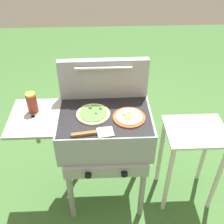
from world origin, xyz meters
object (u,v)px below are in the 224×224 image
object	(u,v)px
pizza_cheese	(129,117)
pizza_veggie	(93,113)
prep_table	(191,150)
grill	(103,131)
sauce_jar	(32,103)
spatula	(93,133)

from	to	relation	value
pizza_cheese	pizza_veggie	bearing A→B (deg)	167.53
pizza_veggie	prep_table	bearing A→B (deg)	-0.45
pizza_cheese	prep_table	world-z (taller)	pizza_cheese
grill	pizza_cheese	xyz separation A→B (m)	(0.17, -0.04, 0.15)
pizza_veggie	prep_table	xyz separation A→B (m)	(0.74, -0.01, -0.38)
sauce_jar	pizza_veggie	bearing A→B (deg)	-7.03
prep_table	spatula	bearing A→B (deg)	-165.48
prep_table	pizza_veggie	bearing A→B (deg)	179.55
grill	prep_table	size ratio (longest dim) A/B	1.31
pizza_veggie	prep_table	world-z (taller)	pizza_veggie
grill	prep_table	world-z (taller)	grill
sauce_jar	prep_table	world-z (taller)	sauce_jar
pizza_veggie	pizza_cheese	xyz separation A→B (m)	(0.24, -0.05, 0.00)
sauce_jar	spatula	xyz separation A→B (m)	(0.41, -0.25, -0.07)
pizza_veggie	spatula	distance (m)	0.20
pizza_veggie	spatula	xyz separation A→B (m)	(-0.00, -0.20, -0.00)
pizza_cheese	spatula	xyz separation A→B (m)	(-0.24, -0.14, -0.00)
pizza_veggie	sauce_jar	xyz separation A→B (m)	(-0.41, 0.05, 0.06)
spatula	pizza_veggie	bearing A→B (deg)	89.53
grill	prep_table	bearing A→B (deg)	0.37
grill	prep_table	distance (m)	0.71
spatula	prep_table	xyz separation A→B (m)	(0.74, 0.19, -0.38)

